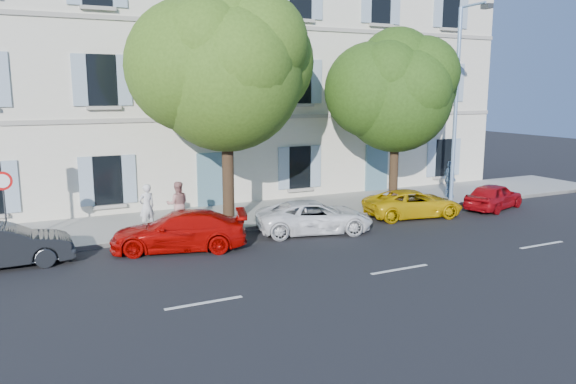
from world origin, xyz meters
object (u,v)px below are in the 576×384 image
tree_left (226,75)px  road_sign (4,194)px  pedestrian_c (450,179)px  street_lamp (459,93)px  car_red_coupe (179,231)px  pedestrian_b (178,204)px  car_dark_sedan (1,246)px  pedestrian_a (147,207)px  car_red_hatchback (494,196)px  tree_right (396,97)px  car_yellow_supercar (413,203)px  car_white_coupe (315,217)px

tree_left → road_sign: bearing=-178.1°
pedestrian_c → street_lamp: bearing=163.4°
car_red_coupe → pedestrian_b: pedestrian_b is taller
road_sign → street_lamp: 18.69m
car_red_coupe → tree_left: size_ratio=0.51×
pedestrian_b → car_red_coupe: bearing=88.6°
car_dark_sedan → tree_left: (7.73, 1.54, 5.08)m
car_red_coupe → pedestrian_a: (-0.48, 2.62, 0.36)m
car_red_hatchback → pedestrian_b: bearing=60.7°
tree_right → pedestrian_b: size_ratio=4.35×
road_sign → car_red_coupe: bearing=-19.3°
car_yellow_supercar → pedestrian_c: bearing=-52.0°
tree_right → road_sign: bearing=-177.9°
car_dark_sedan → pedestrian_a: 5.24m
car_white_coupe → pedestrian_b: 5.15m
pedestrian_c → tree_right: bearing=107.2°
car_yellow_supercar → pedestrian_a: 10.75m
street_lamp → pedestrian_c: 4.17m
car_red_hatchback → pedestrian_c: (-0.35, 2.46, 0.44)m
pedestrian_b → street_lamp: bearing=-170.9°
street_lamp → pedestrian_a: bearing=176.2°
car_white_coupe → street_lamp: size_ratio=0.50×
car_white_coupe → street_lamp: 9.54m
car_red_hatchback → road_sign: 19.41m
car_red_coupe → car_white_coupe: 5.11m
tree_right → tree_left: bearing=-177.7°
car_yellow_supercar → street_lamp: 5.71m
street_lamp → pedestrian_c: (0.51, 0.88, -4.05)m
car_white_coupe → car_red_hatchback: 9.11m
road_sign → pedestrian_a: 4.79m
car_white_coupe → street_lamp: (8.25, 1.70, 4.47)m
car_red_coupe → road_sign: 5.55m
tree_left → tree_right: 7.96m
car_red_coupe → road_sign: size_ratio=1.73×
tree_left → pedestrian_a: bearing=168.6°
car_red_coupe → pedestrian_b: bearing=-177.2°
car_yellow_supercar → street_lamp: (3.30, 1.22, 4.50)m
car_red_coupe → car_yellow_supercar: 10.06m
pedestrian_b → tree_right: bearing=-168.3°
street_lamp → road_sign: bearing=179.8°
tree_right → pedestrian_b: bearing=178.6°
tree_left → car_dark_sedan: bearing=-168.7°
car_white_coupe → car_red_coupe: bearing=103.6°
car_yellow_supercar → car_red_hatchback: 4.17m
pedestrian_a → pedestrian_b: 1.15m
pedestrian_a → car_red_coupe: bearing=85.0°
road_sign → street_lamp: (18.44, -0.08, 3.07)m
street_lamp → car_red_hatchback: bearing=-61.6°
car_dark_sedan → car_yellow_supercar: size_ratio=0.97×
car_dark_sedan → car_red_hatchback: 19.46m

